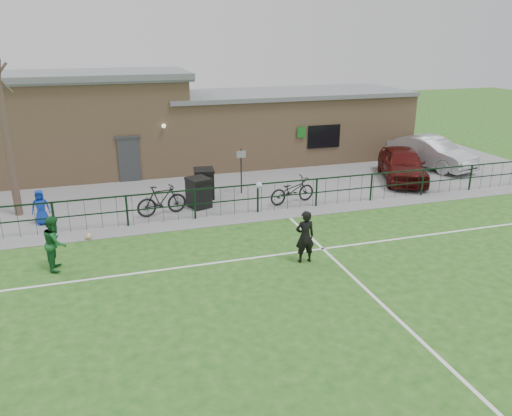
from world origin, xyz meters
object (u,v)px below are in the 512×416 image
object	(u,v)px
sign_post	(241,171)
bicycle_e	(292,190)
ball_ground	(89,237)
car_maroon	(402,164)
wheelie_bin_right	(199,194)
bicycle_d	(162,200)
spectator_child	(41,207)
outfield_player	(55,243)
bare_tree	(7,139)
car_silver	(431,152)
wheelie_bin_left	(204,184)

from	to	relation	value
sign_post	bicycle_e	size ratio (longest dim) A/B	0.97
ball_ground	car_maroon	bearing A→B (deg)	12.72
wheelie_bin_right	bicycle_d	bearing A→B (deg)	178.07
wheelie_bin_right	spectator_child	world-z (taller)	spectator_child
bicycle_e	outfield_player	xyz separation A→B (m)	(-8.94, -3.63, 0.27)
sign_post	bicycle_d	size ratio (longest dim) A/B	1.01
bare_tree	bicycle_e	xyz separation A→B (m)	(10.70, -1.83, -2.44)
bare_tree	wheelie_bin_right	distance (m)	7.41
bare_tree	car_maroon	world-z (taller)	bare_tree
bare_tree	ball_ground	distance (m)	5.17
car_silver	bicycle_d	world-z (taller)	car_silver
bicycle_d	car_maroon	bearing A→B (deg)	-94.43
wheelie_bin_left	outfield_player	xyz separation A→B (m)	(-5.60, -5.40, 0.22)
wheelie_bin_right	bicycle_e	distance (m)	3.85
wheelie_bin_right	spectator_child	distance (m)	5.92
bare_tree	outfield_player	size ratio (longest dim) A/B	3.59
wheelie_bin_right	ball_ground	world-z (taller)	wheelie_bin_right
bicycle_d	wheelie_bin_right	bearing A→B (deg)	-84.69
bicycle_e	spectator_child	xyz separation A→B (m)	(-9.72, 0.44, 0.11)
sign_post	wheelie_bin_left	bearing A→B (deg)	-175.26
bare_tree	bicycle_d	xyz separation A→B (m)	(5.36, -1.68, -2.38)
wheelie_bin_left	car_silver	world-z (taller)	car_silver
car_silver	bicycle_e	distance (m)	9.66
bicycle_e	spectator_child	bearing A→B (deg)	75.76
wheelie_bin_left	wheelie_bin_right	size ratio (longest dim) A/B	1.03
sign_post	car_silver	size ratio (longest dim) A/B	0.41
bare_tree	car_maroon	xyz separation A→B (m)	(16.98, -0.16, -2.19)
bicycle_d	outfield_player	distance (m)	5.21
wheelie_bin_left	wheelie_bin_right	world-z (taller)	wheelie_bin_left
bare_tree	outfield_player	world-z (taller)	bare_tree
sign_post	outfield_player	world-z (taller)	sign_post
wheelie_bin_right	outfield_player	world-z (taller)	outfield_player
wheelie_bin_left	car_silver	bearing A→B (deg)	13.57
car_maroon	spectator_child	world-z (taller)	car_maroon
sign_post	outfield_player	xyz separation A→B (m)	(-7.29, -5.54, -0.19)
bare_tree	sign_post	size ratio (longest dim) A/B	3.00
bicycle_e	outfield_player	size ratio (longest dim) A/B	1.24
bare_tree	outfield_player	xyz separation A→B (m)	(1.76, -5.45, -2.17)
bare_tree	spectator_child	distance (m)	2.88
bicycle_d	outfield_player	xyz separation A→B (m)	(-3.59, -3.77, 0.22)
car_maroon	car_silver	xyz separation A→B (m)	(2.78, 1.69, 0.01)
sign_post	outfield_player	distance (m)	9.16
spectator_child	ball_ground	bearing A→B (deg)	-50.72
bare_tree	bicycle_e	distance (m)	11.13
wheelie_bin_left	bicycle_d	world-z (taller)	bicycle_d
sign_post	spectator_child	size ratio (longest dim) A/B	1.52
bare_tree	bicycle_d	distance (m)	6.10
bicycle_d	outfield_player	bearing A→B (deg)	124.44
car_maroon	ball_ground	size ratio (longest dim) A/B	20.65
sign_post	bare_tree	bearing A→B (deg)	-179.44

